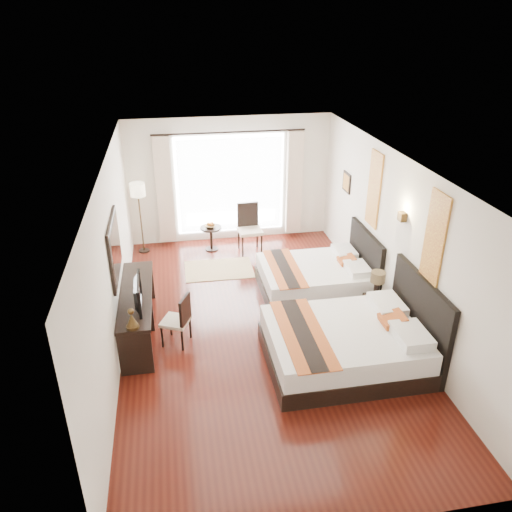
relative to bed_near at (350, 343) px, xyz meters
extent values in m
cube|color=#3C100B|center=(-1.14, 1.15, -0.34)|extent=(4.50, 7.50, 0.01)
cube|color=white|center=(-1.14, 1.15, 2.45)|extent=(4.50, 7.50, 0.02)
cube|color=silver|center=(1.10, 1.15, 1.06)|extent=(0.01, 7.50, 2.80)
cube|color=silver|center=(-3.39, 1.15, 1.06)|extent=(0.01, 7.50, 2.80)
cube|color=silver|center=(-1.14, 4.89, 1.06)|extent=(4.50, 0.01, 2.80)
cube|color=silver|center=(-1.14, -2.60, 1.06)|extent=(4.50, 0.01, 2.80)
cube|color=white|center=(-1.14, 4.88, 0.96)|extent=(2.40, 0.02, 2.20)
cube|color=white|center=(-1.14, 4.82, 0.96)|extent=(2.30, 0.02, 2.10)
cube|color=beige|center=(-2.59, 4.78, 0.94)|extent=(0.35, 0.14, 2.35)
cube|color=beige|center=(0.31, 4.78, 0.94)|extent=(0.35, 0.14, 2.35)
cube|color=maroon|center=(1.09, 0.00, 1.61)|extent=(0.03, 0.50, 1.35)
cube|color=maroon|center=(1.09, 2.18, 1.61)|extent=(0.03, 0.50, 1.35)
cube|color=#3F2E16|center=(1.05, 0.94, 1.58)|extent=(0.10, 0.14, 0.14)
cube|color=black|center=(-3.36, 1.34, 1.21)|extent=(0.04, 1.25, 0.95)
cube|color=white|center=(-3.34, 1.34, 1.21)|extent=(0.01, 1.12, 0.82)
cube|color=black|center=(-0.11, 0.00, -0.20)|extent=(2.25, 1.76, 0.27)
cube|color=silver|center=(-0.11, 0.00, 0.10)|extent=(2.19, 1.72, 0.33)
cube|color=black|center=(1.06, 0.00, 0.32)|extent=(0.08, 1.76, 1.32)
cube|color=#9F3519|center=(-0.74, 0.00, 0.27)|extent=(0.60, 1.82, 0.02)
cube|color=black|center=(0.04, 2.18, -0.22)|extent=(1.95, 1.52, 0.24)
cube|color=silver|center=(0.04, 2.18, 0.04)|extent=(1.89, 1.48, 0.28)
cube|color=black|center=(1.06, 2.18, 0.23)|extent=(0.08, 1.52, 1.14)
cube|color=#9F3519|center=(-0.50, 2.18, 0.19)|extent=(0.52, 1.58, 0.02)
cube|color=black|center=(0.83, 0.94, -0.11)|extent=(0.39, 0.48, 0.46)
cylinder|color=black|center=(0.84, 1.09, 0.26)|extent=(0.10, 0.10, 0.20)
cylinder|color=#3A2E1C|center=(0.84, 1.09, 0.46)|extent=(0.24, 0.24, 0.18)
imported|color=black|center=(0.85, 0.77, 0.22)|extent=(0.13, 0.13, 0.13)
cube|color=black|center=(-3.13, 1.34, 0.04)|extent=(0.50, 2.20, 0.76)
imported|color=black|center=(-3.11, 0.92, 0.64)|extent=(0.12, 0.77, 0.44)
cube|color=#C3B496|center=(-2.54, 0.95, 0.06)|extent=(0.53, 0.53, 0.05)
cube|color=black|center=(-2.38, 0.87, 0.30)|extent=(0.20, 0.36, 0.45)
cylinder|color=black|center=(-3.14, 4.49, -0.32)|extent=(0.24, 0.24, 0.03)
cylinder|color=#3F2E16|center=(-3.14, 4.49, 0.35)|extent=(0.03, 0.03, 1.33)
cylinder|color=#FFF1C7|center=(-3.14, 4.49, 1.09)|extent=(0.32, 0.32, 0.28)
cylinder|color=black|center=(-1.66, 4.32, -0.07)|extent=(0.47, 0.47, 0.54)
imported|color=#433118|center=(-1.67, 4.29, 0.23)|extent=(0.30, 0.30, 0.06)
cube|color=#C3B496|center=(-0.83, 4.07, 0.16)|extent=(0.52, 0.52, 0.07)
cube|color=black|center=(-0.85, 4.29, 0.45)|extent=(0.46, 0.08, 0.55)
cube|color=tan|center=(-1.61, 3.33, -0.33)|extent=(1.40, 0.96, 0.01)
camera|label=1|loc=(-2.44, -5.75, 4.44)|focal=35.00mm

